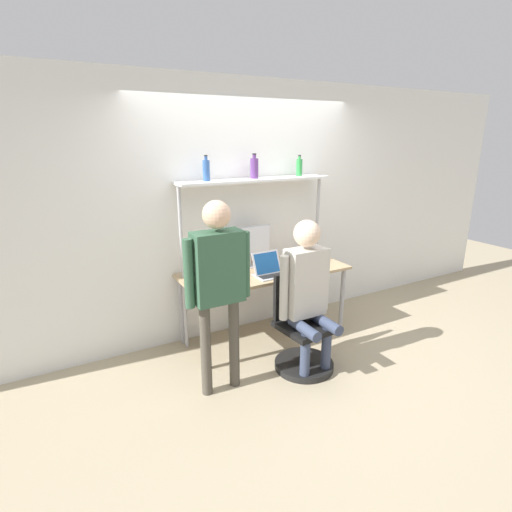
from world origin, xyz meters
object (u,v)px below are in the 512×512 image
(monitor, at_px, (248,243))
(bottle_green, at_px, (299,167))
(office_chair, at_px, (302,340))
(bottle_blue, at_px, (206,170))
(person_standing, at_px, (218,274))
(person_seated, at_px, (307,285))
(cell_phone, at_px, (289,271))
(bottle_purple, at_px, (254,168))
(laptop, at_px, (268,269))

(monitor, relative_size, bottle_green, 2.40)
(monitor, xyz_separation_m, bottle_green, (0.63, 0.01, 0.77))
(office_chair, distance_m, bottle_blue, 1.85)
(person_standing, bearing_deg, bottle_blue, 72.10)
(monitor, distance_m, person_standing, 1.11)
(office_chair, xyz_separation_m, bottle_green, (0.53, 0.89, 1.52))
(monitor, relative_size, person_seated, 0.37)
(cell_phone, bearing_deg, monitor, 127.32)
(cell_phone, distance_m, person_seated, 0.58)
(office_chair, xyz_separation_m, bottle_purple, (-0.02, 0.89, 1.54))
(cell_phone, distance_m, bottle_blue, 1.32)
(bottle_green, bearing_deg, laptop, -149.16)
(person_seated, relative_size, bottle_blue, 5.83)
(laptop, height_order, cell_phone, laptop)
(person_seated, xyz_separation_m, bottle_blue, (-0.55, 0.93, 0.97))
(monitor, bearing_deg, person_standing, -130.63)
(laptop, bearing_deg, monitor, 97.65)
(monitor, bearing_deg, person_seated, -83.42)
(person_standing, relative_size, bottle_blue, 6.75)
(person_seated, xyz_separation_m, person_standing, (-0.83, 0.09, 0.22))
(person_seated, distance_m, bottle_blue, 1.45)
(person_standing, bearing_deg, person_seated, -5.97)
(person_seated, bearing_deg, office_chair, 94.53)
(bottle_purple, bearing_deg, bottle_green, 0.00)
(laptop, relative_size, person_seated, 0.21)
(cell_phone, distance_m, bottle_green, 1.15)
(person_seated, bearing_deg, person_standing, 174.03)
(cell_phone, relative_size, person_seated, 0.10)
(bottle_green, bearing_deg, bottle_purple, -180.00)
(person_seated, bearing_deg, laptop, 95.93)
(person_standing, relative_size, bottle_green, 7.44)
(bottle_purple, bearing_deg, bottle_blue, 180.00)
(person_standing, bearing_deg, laptop, 32.77)
(office_chair, height_order, person_standing, person_standing)
(person_standing, relative_size, bottle_purple, 6.63)
(laptop, xyz_separation_m, bottle_blue, (-0.49, 0.35, 0.97))
(office_chair, xyz_separation_m, bottle_blue, (-0.55, 0.89, 1.53))
(monitor, xyz_separation_m, laptop, (0.05, -0.35, -0.19))
(bottle_blue, distance_m, bottle_green, 1.08)
(bottle_blue, bearing_deg, monitor, -0.74)
(monitor, bearing_deg, cell_phone, -52.68)
(person_seated, bearing_deg, bottle_purple, 91.75)
(person_standing, height_order, bottle_blue, bottle_blue)
(cell_phone, height_order, person_seated, person_seated)
(office_chair, relative_size, person_seated, 0.63)
(person_seated, relative_size, person_standing, 0.86)
(cell_phone, distance_m, bottle_purple, 1.12)
(cell_phone, xyz_separation_m, office_chair, (-0.18, -0.51, -0.50))
(laptop, xyz_separation_m, office_chair, (0.06, -0.53, -0.56))
(monitor, distance_m, laptop, 0.40)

